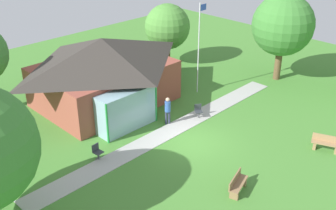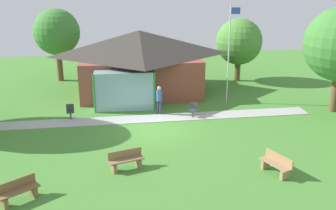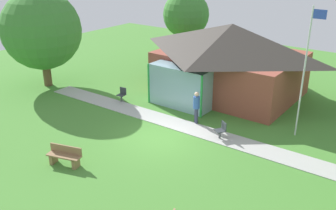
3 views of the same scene
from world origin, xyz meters
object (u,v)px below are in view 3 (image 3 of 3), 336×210
bench_front_center (65,156)px  patio_chair_lawn_spare (221,131)px  visitor_on_path (196,105)px  tree_west_hedge (41,30)px  pavilion (229,58)px  tree_behind_pavilion_left (186,15)px  patio_chair_west (122,95)px  flagpole (305,68)px

bench_front_center → patio_chair_lawn_spare: bearing=-141.6°
visitor_on_path → tree_west_hedge: 11.56m
pavilion → patio_chair_lawn_spare: (2.76, -5.65, -1.86)m
tree_behind_pavilion_left → patio_chair_west: bearing=-79.6°
bench_front_center → patio_chair_west: bearing=-83.1°
patio_chair_west → pavilion: bearing=-137.6°
bench_front_center → tree_west_hedge: 11.26m
visitor_on_path → patio_chair_west: bearing=-138.2°
patio_chair_west → tree_behind_pavilion_left: 9.93m
patio_chair_west → tree_west_hedge: (-6.03, -0.78, 3.28)m
bench_front_center → patio_chair_lawn_spare: (4.10, 6.01, 0.01)m
pavilion → patio_chair_west: 6.86m
visitor_on_path → patio_chair_lawn_spare: bearing=19.2°
patio_chair_west → tree_west_hedge: bearing=0.8°
bench_front_center → patio_chair_west: patio_chair_west is taller
tree_west_hedge → bench_front_center: bearing=-33.1°
patio_chair_lawn_spare → pavilion: bearing=-31.5°
patio_chair_lawn_spare → bench_front_center: bearing=88.1°
bench_front_center → tree_behind_pavilion_left: 16.87m
patio_chair_lawn_spare → tree_west_hedge: size_ratio=0.14×
pavilion → visitor_on_path: (0.85, -4.89, -1.26)m
tree_behind_pavilion_left → tree_west_hedge: (-4.34, -9.96, -0.11)m
flagpole → visitor_on_path: (-4.67, -1.77, -2.39)m
flagpole → tree_behind_pavilion_left: flagpole is taller
patio_chair_west → patio_chair_lawn_spare: size_ratio=1.00×
pavilion → tree_behind_pavilion_left: 7.50m
patio_chair_west → bench_front_center: bearing=107.5°
flagpole → tree_west_hedge: (-15.89, -2.65, 0.29)m
tree_behind_pavilion_left → flagpole: bearing=-32.4°
pavilion → bench_front_center: (-1.35, -11.66, -1.88)m
bench_front_center → visitor_on_path: bearing=-125.3°
tree_behind_pavilion_left → tree_west_hedge: size_ratio=0.90×
patio_chair_west → patio_chair_lawn_spare: 7.12m
pavilion → bench_front_center: size_ratio=5.79×
tree_behind_pavilion_left → pavilion: bearing=-34.8°
pavilion → tree_behind_pavilion_left: bearing=145.2°
visitor_on_path → tree_west_hedge: (-11.21, -0.88, 2.68)m
patio_chair_west → tree_behind_pavilion_left: tree_behind_pavilion_left is taller
pavilion → flagpole: (5.53, -3.12, 1.13)m
tree_west_hedge → visitor_on_path: bearing=4.5°
tree_west_hedge → tree_behind_pavilion_left: bearing=66.5°
pavilion → tree_west_hedge: (-10.36, -5.77, 1.42)m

